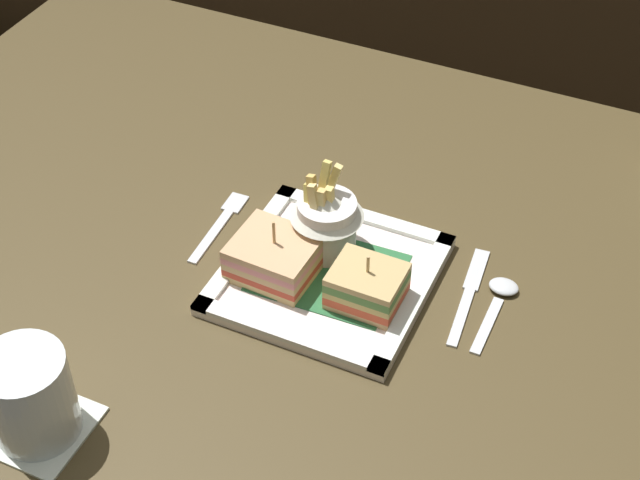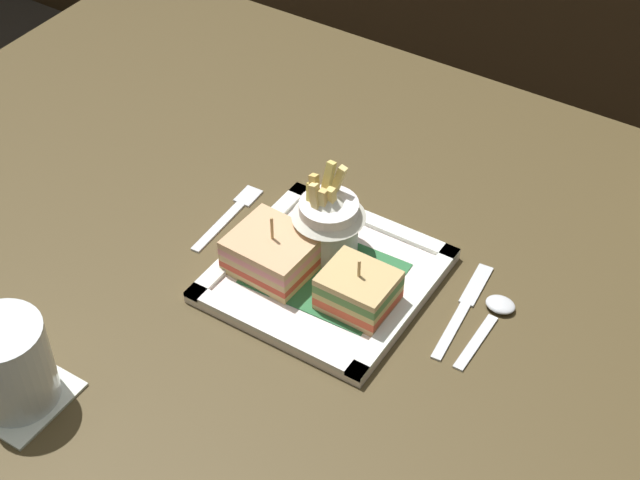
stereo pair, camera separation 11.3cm
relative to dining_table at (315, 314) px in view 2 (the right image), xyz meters
The scene contains 10 objects.
dining_table is the anchor object (origin of this frame).
square_plate 0.13m from the dining_table, 44.27° to the right, with size 0.24×0.24×0.02m.
sandwich_half_left 0.16m from the dining_table, 107.69° to the right, with size 0.10×0.09×0.08m.
sandwich_half_right 0.19m from the dining_table, 32.03° to the right, with size 0.08×0.07×0.07m.
fries_cup 0.18m from the dining_table, 13.64° to the left, with size 0.09×0.09×0.12m.
drink_coaster 0.40m from the dining_table, 111.40° to the right, with size 0.10×0.10×0.00m, color silver.
water_glass 0.42m from the dining_table, 111.40° to the right, with size 0.09×0.09×0.10m.
fork 0.17m from the dining_table, behind, with size 0.03×0.14×0.00m.
knife 0.23m from the dining_table, ahead, with size 0.03×0.16×0.00m.
spoon 0.26m from the dining_table, ahead, with size 0.03×0.12×0.01m.
Camera 2 is at (0.47, -0.72, 1.57)m, focal length 54.24 mm.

